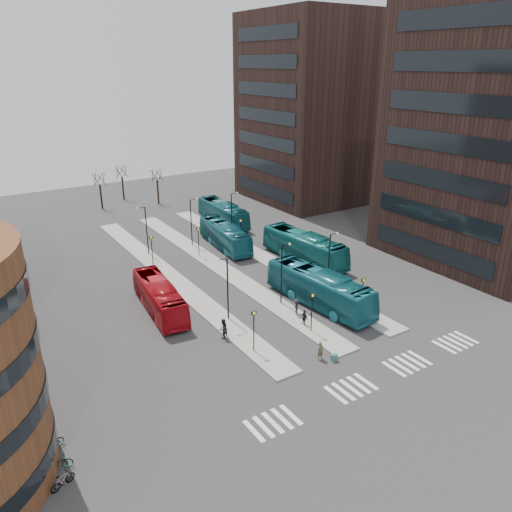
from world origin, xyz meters
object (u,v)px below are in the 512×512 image
teal_bus_c (304,247)px  bicycle_far (50,444)px  red_bus (159,297)px  traveller (321,351)px  teal_bus_b (225,236)px  commuter_c (296,307)px  commuter_a (223,329)px  suitcase (334,358)px  teal_bus_d (223,213)px  teal_bus_a (319,288)px  bicycle_near (56,463)px  bicycle_mid (63,481)px  commuter_b (304,318)px

teal_bus_c → bicycle_far: teal_bus_c is taller
red_bus → traveller: bearing=-57.0°
teal_bus_b → commuter_c: teal_bus_b is taller
traveller → commuter_c: bearing=70.1°
red_bus → teal_bus_b: 18.55m
teal_bus_c → commuter_a: teal_bus_c is taller
suitcase → commuter_a: size_ratio=0.32×
commuter_a → bicycle_far: (-15.58, -6.01, -0.44)m
teal_bus_d → suitcase: bearing=-103.7°
teal_bus_a → bicycle_near: bearing=-167.6°
teal_bus_b → bicycle_mid: 39.87m
teal_bus_c → commuter_b: teal_bus_c is taller
teal_bus_d → traveller: size_ratio=7.46×
commuter_b → suitcase: bearing=162.3°
teal_bus_c → bicycle_near: (-32.64, -18.52, -1.27)m
commuter_b → commuter_c: size_ratio=0.91×
suitcase → bicycle_far: (-21.33, 1.90, 0.18)m
teal_bus_d → bicycle_near: size_ratio=6.42×
teal_bus_b → teal_bus_c: 10.87m
teal_bus_c → bicycle_far: (-32.64, -16.64, -1.27)m
red_bus → bicycle_near: size_ratio=5.88×
teal_bus_c → traveller: 21.51m
red_bus → bicycle_mid: size_ratio=6.89×
suitcase → commuter_c: size_ratio=0.34×
suitcase → bicycle_mid: size_ratio=0.38×
traveller → commuter_a: (-4.96, 7.13, 0.13)m
teal_bus_d → traveller: (-11.18, -36.03, -0.85)m
commuter_c → bicycle_near: 24.63m
traveller → teal_bus_b: bearing=78.5°
commuter_c → commuter_a: bearing=-57.5°
red_bus → bicycle_near: 20.36m
commuter_c → commuter_b: bearing=18.2°
teal_bus_b → bicycle_near: teal_bus_b is taller
suitcase → bicycle_near: bearing=-163.0°
red_bus → commuter_b: (9.87, -9.84, -0.71)m
teal_bus_d → bicycle_far: 47.19m
bicycle_mid → teal_bus_d: bearing=-61.6°
bicycle_mid → bicycle_far: size_ratio=0.87×
red_bus → teal_bus_b: (14.02, 12.14, 0.07)m
traveller → teal_bus_d: bearing=74.7°
commuter_b → bicycle_near: commuter_b is taller
commuter_b → bicycle_mid: commuter_b is taller
teal_bus_d → bicycle_far: teal_bus_d is taller
teal_bus_a → bicycle_mid: teal_bus_a is taller
teal_bus_d → commuter_b: (-8.89, -30.97, -0.85)m
bicycle_far → teal_bus_b: bearing=-60.2°
commuter_b → bicycle_near: size_ratio=0.86×
teal_bus_a → suitcase: bearing=-127.5°
teal_bus_a → bicycle_near: (-26.67, -8.43, -1.29)m
bicycle_near → traveller: bearing=-77.4°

